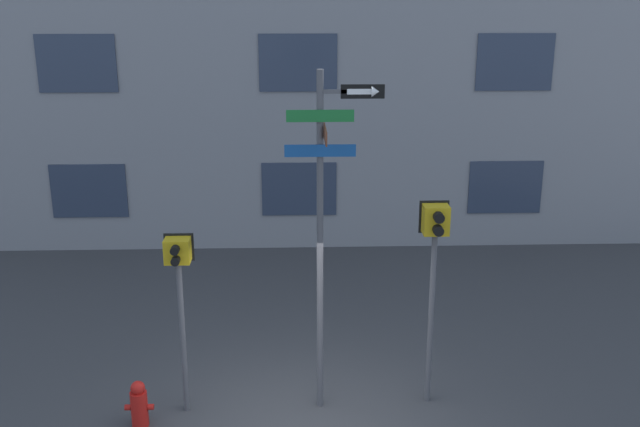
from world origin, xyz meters
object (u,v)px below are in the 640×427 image
Objects in this scene: street_sign_pole at (324,214)px; fire_hydrant at (139,404)px; pedestrian_signal_left at (179,277)px; pedestrian_signal_right at (434,248)px.

street_sign_pole is 3.64m from fire_hydrant.
fire_hydrant is at bearing -148.15° from pedestrian_signal_left.
street_sign_pole is at bearing 9.24° from fire_hydrant.
pedestrian_signal_left is 1.86m from fire_hydrant.
pedestrian_signal_right is (3.48, 0.13, 0.33)m from pedestrian_signal_left.
street_sign_pole reaches higher than pedestrian_signal_left.
pedestrian_signal_left is at bearing -177.94° from pedestrian_signal_right.
pedestrian_signal_left is at bearing 31.85° from fire_hydrant.
street_sign_pole is 7.09× the size of fire_hydrant.
pedestrian_signal_right is 4.44× the size of fire_hydrant.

